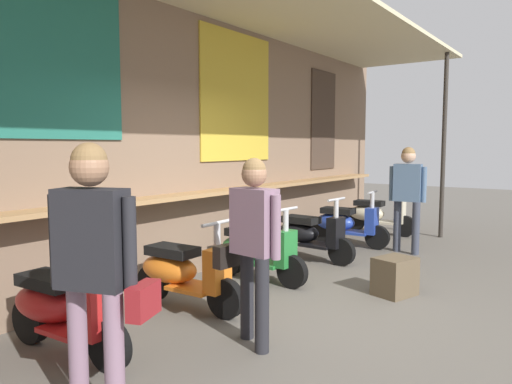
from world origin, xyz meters
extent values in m
plane|color=#605B54|center=(0.00, 0.00, 0.00)|extent=(34.15, 34.15, 0.00)
cube|color=#7F6651|center=(0.00, 2.02, 1.75)|extent=(12.20, 0.25, 3.51)
cube|color=#A87F51|center=(0.00, 1.72, 1.09)|extent=(10.98, 0.36, 0.05)
cube|color=#236B5B|center=(-1.49, 1.89, 2.58)|extent=(1.56, 0.02, 1.62)
cube|color=gold|center=(1.38, 1.89, 2.42)|extent=(1.59, 0.02, 1.83)
cube|color=#423328|center=(4.05, 1.89, 2.20)|extent=(0.93, 0.02, 1.84)
cylinder|color=#332D28|center=(5.12, -0.06, 1.72)|extent=(0.08, 0.08, 3.44)
ellipsoid|color=red|center=(-2.04, 1.25, 0.40)|extent=(0.42, 0.72, 0.30)
cube|color=black|center=(-2.04, 1.20, 0.60)|extent=(0.33, 0.57, 0.10)
cube|color=red|center=(-2.02, 0.90, 0.25)|extent=(0.41, 0.52, 0.04)
cube|color=red|center=(-2.00, 0.60, 0.47)|extent=(0.29, 0.18, 0.44)
cylinder|color=#B7B7BC|center=(-2.00, 0.60, 0.60)|extent=(0.07, 0.07, 0.70)
cylinder|color=#B7B7BC|center=(-2.00, 0.60, 0.95)|extent=(0.46, 0.06, 0.04)
cylinder|color=black|center=(-2.00, 0.50, 0.20)|extent=(0.12, 0.40, 0.40)
cylinder|color=black|center=(-2.05, 1.50, 0.20)|extent=(0.12, 0.40, 0.40)
ellipsoid|color=orange|center=(-0.64, 1.25, 0.40)|extent=(0.41, 0.72, 0.30)
cube|color=black|center=(-0.63, 1.20, 0.60)|extent=(0.32, 0.56, 0.10)
cube|color=orange|center=(-0.62, 0.90, 0.25)|extent=(0.40, 0.52, 0.04)
cube|color=orange|center=(-0.61, 0.60, 0.47)|extent=(0.29, 0.17, 0.44)
cylinder|color=#B7B7BC|center=(-0.61, 0.60, 0.60)|extent=(0.07, 0.07, 0.70)
cylinder|color=#B7B7BC|center=(-0.61, 0.60, 0.95)|extent=(0.46, 0.06, 0.04)
cylinder|color=black|center=(-0.61, 0.50, 0.20)|extent=(0.12, 0.40, 0.40)
cylinder|color=black|center=(-0.65, 1.50, 0.20)|extent=(0.12, 0.40, 0.40)
ellipsoid|color=#237533|center=(0.71, 1.25, 0.40)|extent=(0.42, 0.72, 0.30)
cube|color=black|center=(0.70, 1.20, 0.60)|extent=(0.33, 0.57, 0.10)
cube|color=#237533|center=(0.69, 0.90, 0.25)|extent=(0.41, 0.52, 0.04)
cube|color=#237533|center=(0.67, 0.60, 0.47)|extent=(0.29, 0.18, 0.44)
cylinder|color=#B7B7BC|center=(0.67, 0.60, 0.60)|extent=(0.07, 0.07, 0.70)
cylinder|color=#B7B7BC|center=(0.67, 0.60, 0.95)|extent=(0.46, 0.06, 0.04)
cylinder|color=black|center=(0.66, 0.50, 0.20)|extent=(0.12, 0.41, 0.40)
cylinder|color=black|center=(0.72, 1.50, 0.20)|extent=(0.12, 0.41, 0.40)
ellipsoid|color=black|center=(2.07, 1.25, 0.40)|extent=(0.42, 0.72, 0.30)
cube|color=black|center=(2.06, 1.20, 0.60)|extent=(0.33, 0.57, 0.10)
cube|color=black|center=(2.05, 0.90, 0.25)|extent=(0.41, 0.52, 0.04)
cube|color=black|center=(2.03, 0.60, 0.47)|extent=(0.29, 0.18, 0.44)
cylinder|color=#B7B7BC|center=(2.03, 0.60, 0.60)|extent=(0.07, 0.07, 0.70)
cylinder|color=#B7B7BC|center=(2.03, 0.60, 0.95)|extent=(0.46, 0.06, 0.04)
cylinder|color=black|center=(2.02, 0.50, 0.20)|extent=(0.12, 0.41, 0.40)
cylinder|color=black|center=(2.08, 1.50, 0.20)|extent=(0.12, 0.41, 0.40)
ellipsoid|color=#233D9E|center=(3.32, 1.25, 0.40)|extent=(0.43, 0.73, 0.30)
cube|color=black|center=(3.32, 1.20, 0.60)|extent=(0.34, 0.57, 0.10)
cube|color=#233D9E|center=(3.35, 0.90, 0.25)|extent=(0.42, 0.53, 0.04)
cube|color=#233D9E|center=(3.37, 0.60, 0.47)|extent=(0.29, 0.18, 0.44)
cylinder|color=#B7B7BC|center=(3.37, 0.60, 0.60)|extent=(0.07, 0.07, 0.70)
cylinder|color=#B7B7BC|center=(3.37, 0.60, 0.95)|extent=(0.46, 0.07, 0.04)
cylinder|color=black|center=(3.38, 0.50, 0.20)|extent=(0.13, 0.41, 0.40)
cylinder|color=black|center=(3.30, 1.50, 0.20)|extent=(0.13, 0.41, 0.40)
ellipsoid|color=beige|center=(4.70, 1.25, 0.40)|extent=(0.43, 0.73, 0.30)
cube|color=black|center=(4.71, 1.20, 0.60)|extent=(0.34, 0.57, 0.10)
cube|color=beige|center=(4.73, 0.90, 0.25)|extent=(0.42, 0.53, 0.04)
cube|color=beige|center=(4.75, 0.60, 0.47)|extent=(0.29, 0.18, 0.44)
cylinder|color=#B7B7BC|center=(4.75, 0.60, 0.60)|extent=(0.07, 0.07, 0.70)
cylinder|color=#B7B7BC|center=(4.75, 0.60, 0.95)|extent=(0.46, 0.07, 0.04)
cylinder|color=black|center=(4.76, 0.50, 0.20)|extent=(0.13, 0.41, 0.40)
cylinder|color=black|center=(4.68, 1.50, 0.20)|extent=(0.13, 0.41, 0.40)
cylinder|color=#232328|center=(-1.04, -0.24, 0.40)|extent=(0.12, 0.12, 0.79)
cylinder|color=#232328|center=(-0.87, 0.04, 0.40)|extent=(0.12, 0.12, 0.79)
cube|color=gray|center=(-0.96, -0.10, 1.07)|extent=(0.24, 0.42, 0.56)
sphere|color=#A37556|center=(-0.96, -0.10, 1.47)|extent=(0.21, 0.21, 0.21)
sphere|color=olive|center=(-0.96, -0.10, 1.51)|extent=(0.20, 0.20, 0.20)
cylinder|color=gray|center=(-0.98, -0.34, 1.05)|extent=(0.08, 0.08, 0.53)
cylinder|color=gray|center=(-0.93, 0.13, 1.05)|extent=(0.08, 0.08, 0.53)
cube|color=black|center=(-0.94, 0.21, 0.74)|extent=(0.27, 0.13, 0.20)
cylinder|color=gray|center=(-2.48, 0.16, 0.43)|extent=(0.12, 0.12, 0.85)
cylinder|color=gray|center=(-2.47, -0.17, 0.43)|extent=(0.12, 0.12, 0.85)
cube|color=#232328|center=(-2.48, 0.00, 1.15)|extent=(0.33, 0.47, 0.60)
sphere|color=#A37556|center=(-2.48, 0.00, 1.58)|extent=(0.23, 0.23, 0.23)
sphere|color=olive|center=(-2.48, 0.00, 1.62)|extent=(0.21, 0.21, 0.21)
cylinder|color=#232328|center=(-2.56, 0.23, 1.13)|extent=(0.08, 0.08, 0.57)
cylinder|color=#232328|center=(-2.39, -0.24, 1.13)|extent=(0.08, 0.08, 0.57)
cube|color=maroon|center=(-2.35, -0.30, 0.80)|extent=(0.28, 0.18, 0.20)
cylinder|color=#383D4C|center=(3.44, 0.19, 0.42)|extent=(0.12, 0.12, 0.84)
cylinder|color=#383D4C|center=(3.35, -0.13, 0.42)|extent=(0.12, 0.12, 0.84)
cube|color=slate|center=(3.40, 0.03, 1.13)|extent=(0.25, 0.44, 0.59)
sphere|color=tan|center=(3.40, 0.03, 1.55)|extent=(0.23, 0.23, 0.23)
sphere|color=olive|center=(3.40, 0.03, 1.59)|extent=(0.21, 0.21, 0.21)
cylinder|color=slate|center=(3.37, 0.28, 1.11)|extent=(0.08, 0.08, 0.56)
cylinder|color=slate|center=(3.43, -0.22, 1.11)|extent=(0.08, 0.08, 0.56)
cube|color=brown|center=(1.12, -0.60, 0.22)|extent=(0.53, 0.47, 0.44)
camera|label=1|loc=(-4.22, -2.45, 1.70)|focal=33.88mm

